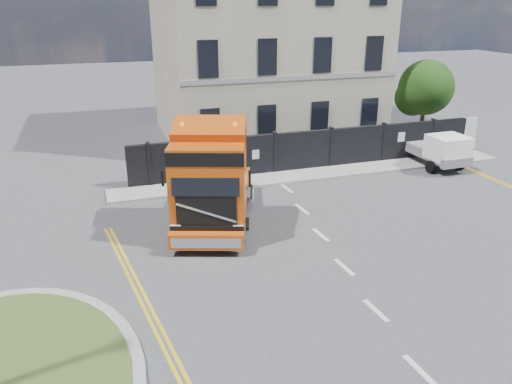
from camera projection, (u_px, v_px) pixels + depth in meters
name	position (u px, v px, depth m)	size (l,w,h in m)	color
ground	(252.00, 276.00, 15.39)	(120.00, 120.00, 0.00)	#424244
hoarding_fence	(322.00, 149.00, 24.91)	(18.80, 0.25, 2.00)	black
georgian_building	(264.00, 40.00, 29.69)	(12.30, 10.30, 12.80)	#C2B09A
tree	(423.00, 90.00, 29.20)	(3.20, 3.20, 4.80)	#382619
pavement_far	(319.00, 174.00, 24.29)	(20.00, 1.60, 0.12)	gray
truck	(212.00, 182.00, 18.05)	(4.48, 7.12, 4.00)	black
flatbed_pickup	(441.00, 150.00, 24.94)	(1.93, 4.34, 1.79)	slate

